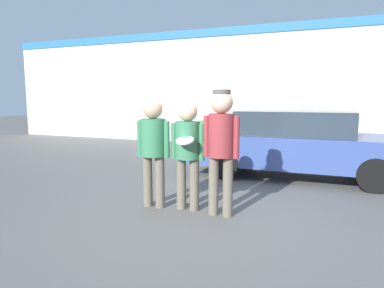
% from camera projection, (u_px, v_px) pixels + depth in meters
% --- Properties ---
extents(ground_plane, '(56.00, 56.00, 0.00)m').
position_uv_depth(ground_plane, '(208.00, 211.00, 5.33)').
color(ground_plane, '#5B5956').
extents(storefront_building, '(24.00, 0.22, 4.33)m').
position_uv_depth(storefront_building, '(280.00, 85.00, 12.17)').
color(storefront_building, silver).
rests_on(storefront_building, ground).
extents(person_left, '(0.57, 0.40, 1.73)m').
position_uv_depth(person_left, '(153.00, 142.00, 5.39)').
color(person_left, '#665B4C').
rests_on(person_left, ground).
extents(person_middle_with_frisbee, '(0.55, 0.59, 1.69)m').
position_uv_depth(person_middle_with_frisbee, '(188.00, 145.00, 5.25)').
color(person_middle_with_frisbee, '#665B4C').
rests_on(person_middle_with_frisbee, ground).
extents(person_right, '(0.54, 0.37, 1.86)m').
position_uv_depth(person_right, '(221.00, 139.00, 4.96)').
color(person_right, '#665B4C').
rests_on(person_right, ground).
extents(parked_car_near, '(4.64, 1.84, 1.47)m').
position_uv_depth(parked_car_near, '(297.00, 144.00, 7.53)').
color(parked_car_near, '#334784').
rests_on(parked_car_near, ground).
extents(shrub, '(0.97, 0.97, 0.97)m').
position_uv_depth(shrub, '(206.00, 132.00, 12.71)').
color(shrub, '#387A3D').
rests_on(shrub, ground).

